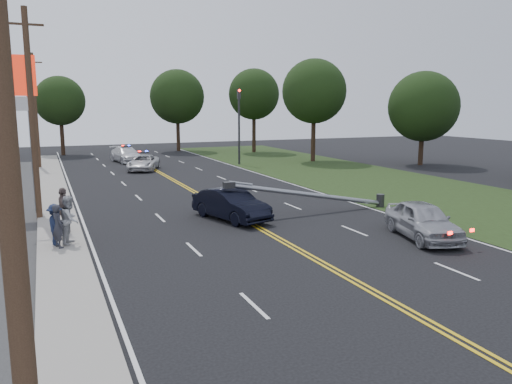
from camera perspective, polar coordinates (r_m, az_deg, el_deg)
name	(u,v)px	position (r m, az deg, el deg)	size (l,w,h in m)	color
ground	(330,268)	(17.54, 8.47, -8.56)	(120.00, 120.00, 0.00)	black
sidewalk	(59,226)	(24.74, -21.62, -3.58)	(1.80, 70.00, 0.12)	gray
grass_verge	(431,194)	(33.32, 19.35, -0.22)	(12.00, 80.00, 0.01)	black
centerline_yellow	(230,212)	(26.27, -3.00, -2.25)	(0.36, 80.00, 0.00)	gold
pylon_sign	(3,96)	(28.18, -26.98, 9.79)	(3.20, 0.35, 8.00)	gray
traffic_signal	(239,120)	(47.34, -1.95, 8.26)	(0.28, 0.41, 7.05)	#2D2D30
fallen_streetlight	(319,195)	(26.07, 7.19, -0.37)	(9.36, 0.44, 1.91)	#2D2D30
utility_pole_near	(5,144)	(6.16, -26.78, 4.90)	(1.60, 0.28, 10.00)	#382619
utility_pole_mid	(32,115)	(26.14, -24.23, 8.06)	(1.60, 0.28, 10.00)	#382619
utility_pole_far	(36,111)	(48.13, -23.87, 8.51)	(1.60, 0.28, 10.00)	#382619
tree_6	(60,101)	(60.42, -21.50, 9.66)	(5.46, 5.46, 8.78)	black
tree_7	(177,97)	(62.18, -9.00, 10.70)	(6.54, 6.54, 9.86)	black
tree_8	(254,94)	(60.00, -0.24, 11.10)	(5.98, 5.98, 9.84)	black
tree_9	(314,91)	(50.36, 6.66, 11.35)	(6.32, 6.32, 10.07)	black
tree_13	(423,107)	(49.22, 18.58, 9.25)	(6.44, 6.44, 8.66)	black
crashed_sedan	(231,204)	(24.34, -2.89, -1.42)	(1.60, 4.59, 1.51)	black
waiting_sedan	(423,220)	(22.03, 18.53, -3.09)	(1.82, 4.52, 1.54)	#9D9EA5
emergency_a	(143,163)	(44.19, -12.74, 3.29)	(2.18, 4.72, 1.31)	silver
emergency_b	(126,155)	(51.00, -14.61, 4.16)	(2.09, 5.14, 1.49)	silver
bystander_a	(58,226)	(20.54, -21.69, -3.64)	(0.61, 0.40, 1.68)	#2A2A32
bystander_b	(70,219)	(20.97, -20.50, -2.96)	(0.94, 0.73, 1.93)	#A4A4A8
bystander_c	(55,225)	(20.98, -21.96, -3.47)	(1.05, 0.60, 1.63)	#192340
bystander_d	(64,210)	(23.00, -21.14, -1.91)	(1.13, 0.47, 1.93)	#60504C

